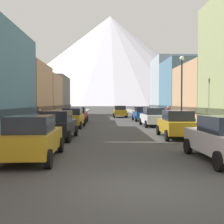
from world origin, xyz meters
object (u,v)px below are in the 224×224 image
at_px(car_right_1, 177,124).
at_px(pedestrian_0, 40,119).
at_px(car_right_3, 142,114).
at_px(pedestrian_1, 168,114).
at_px(car_left_1, 58,125).
at_px(potted_plant_1, 188,119).
at_px(car_right_2, 153,117).
at_px(potted_plant_0, 193,122).
at_px(trash_bin_right, 220,129).
at_px(car_left_3, 78,115).
at_px(car_left_2, 72,118).
at_px(potted_plant_2, 33,122).
at_px(streetlamp_right, 182,81).
at_px(car_left_0, 32,137).
at_px(car_driving_0, 120,111).

distance_m(car_right_1, pedestrian_0, 11.55).
xyz_separation_m(car_right_3, pedestrian_1, (2.45, -3.39, 0.06)).
distance_m(car_left_1, potted_plant_1, 13.88).
relative_size(car_right_2, potted_plant_0, 5.29).
distance_m(trash_bin_right, pedestrian_0, 14.13).
height_order(car_left_3, pedestrian_1, pedestrian_1).
xyz_separation_m(car_left_2, car_right_2, (7.60, 0.78, 0.00)).
bearing_deg(car_right_3, potted_plant_2, -136.38).
relative_size(car_left_1, car_left_3, 1.02).
bearing_deg(streetlamp_right, trash_bin_right, -79.21).
xyz_separation_m(car_left_1, car_right_1, (7.60, 0.37, 0.00)).
distance_m(car_right_2, potted_plant_1, 3.26).
distance_m(car_left_3, car_right_3, 7.95).
relative_size(car_right_2, potted_plant_2, 5.49).
xyz_separation_m(car_right_2, potted_plant_2, (-10.80, -2.44, -0.30)).
bearing_deg(car_right_1, car_right_3, 89.99).
distance_m(car_left_0, car_left_3, 21.29).
bearing_deg(car_left_3, potted_plant_0, -35.35).
xyz_separation_m(pedestrian_0, pedestrian_1, (12.50, 7.69, 0.06)).
relative_size(car_left_3, trash_bin_right, 4.49).
bearing_deg(car_left_1, car_left_0, -89.97).
height_order(car_left_0, streetlamp_right, streetlamp_right).
xyz_separation_m(car_driving_0, streetlamp_right, (3.75, -20.95, 3.09)).
distance_m(car_left_0, car_right_3, 24.82).
bearing_deg(car_left_0, streetlamp_right, 51.27).
bearing_deg(trash_bin_right, car_left_2, 138.94).
height_order(car_left_2, car_right_1, same).
xyz_separation_m(car_right_1, potted_plant_1, (3.20, 8.35, -0.20)).
bearing_deg(car_right_3, car_left_2, -131.37).
relative_size(car_left_2, trash_bin_right, 4.56).
bearing_deg(car_left_3, potted_plant_2, -111.92).
height_order(car_left_0, car_driving_0, same).
xyz_separation_m(car_right_2, trash_bin_right, (2.55, -9.62, -0.26)).
height_order(potted_plant_0, streetlamp_right, streetlamp_right).
relative_size(car_driving_0, pedestrian_1, 2.53).
relative_size(car_driving_0, trash_bin_right, 4.49).
height_order(car_right_3, potted_plant_1, car_right_3).
height_order(potted_plant_0, potted_plant_1, potted_plant_1).
bearing_deg(potted_plant_2, car_left_0, -76.50).
relative_size(car_left_2, car_left_3, 1.01).
bearing_deg(pedestrian_0, potted_plant_1, 11.28).
bearing_deg(potted_plant_1, car_right_3, 110.76).
bearing_deg(pedestrian_1, potted_plant_2, -152.49).
bearing_deg(car_left_1, potted_plant_2, 114.97).
distance_m(car_right_2, car_right_3, 7.85).
xyz_separation_m(car_right_3, trash_bin_right, (2.55, -17.47, -0.26)).
height_order(car_left_1, car_driving_0, same).
bearing_deg(car_left_2, potted_plant_2, -152.56).
height_order(car_left_3, potted_plant_2, car_left_3).
bearing_deg(car_left_1, car_right_3, 66.10).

